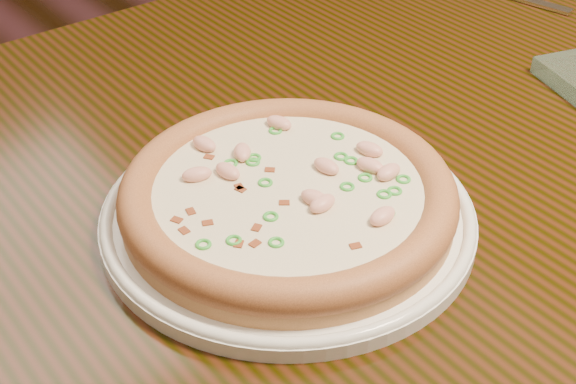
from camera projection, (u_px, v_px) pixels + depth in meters
hero_table at (353, 229)px, 0.79m from camera, size 1.20×0.80×0.75m
plate at (288, 214)px, 0.63m from camera, size 0.30×0.30×0.02m
pizza at (288, 195)px, 0.62m from camera, size 0.26×0.26×0.03m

